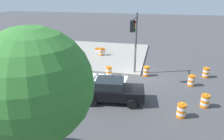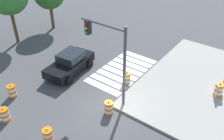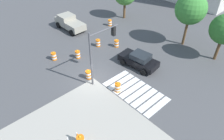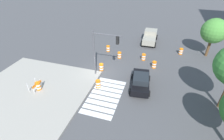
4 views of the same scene
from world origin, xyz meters
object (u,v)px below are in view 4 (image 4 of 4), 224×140
Objects in this scene: sports_car at (140,81)px; construction_barricade at (36,85)px; traffic_barrel_near_corner at (119,55)px; traffic_barrel_crosswalk_end at (154,65)px; traffic_barrel_median_near at (98,84)px; traffic_barrel_on_sidewalk at (38,86)px; street_tree_streetside_near at (214,31)px; traffic_barrel_opposite_curb at (108,49)px; traffic_barrel_median_far at (144,57)px; traffic_barrel_far_curb at (101,67)px; traffic_light_pole at (104,47)px; traffic_barrel_lane_center at (181,51)px; pickup_truck at (150,36)px.

construction_barricade is (3.87, -10.51, -0.09)m from sports_car.
sports_car reaches higher than traffic_barrel_near_corner.
traffic_barrel_median_near is (5.96, -5.47, 0.00)m from traffic_barrel_crosswalk_end.
street_tree_streetside_near is (-13.98, 18.39, 3.18)m from traffic_barrel_on_sidewalk.
traffic_barrel_crosswalk_end is 1.00× the size of traffic_barrel_median_near.
construction_barricade reaches higher than traffic_barrel_median_near.
sports_car is at bearing 40.11° from traffic_barrel_opposite_curb.
traffic_barrel_near_corner is 1.00× the size of traffic_barrel_median_far.
traffic_light_pole is at bearing 35.55° from traffic_barrel_far_curb.
traffic_barrel_opposite_curb is at bearing 158.74° from construction_barricade.
traffic_barrel_median_near is at bearing 14.54° from traffic_barrel_far_curb.
traffic_light_pole reaches higher than traffic_barrel_on_sidewalk.
traffic_barrel_median_near is 14.17m from traffic_barrel_lane_center.
traffic_barrel_lane_center is (-5.06, 3.43, 0.00)m from traffic_barrel_crosswalk_end.
construction_barricade is 0.24× the size of street_tree_streetside_near.
traffic_light_pole is at bearing -101.22° from sports_car.
traffic_barrel_far_curb is 12.42m from traffic_barrel_lane_center.
construction_barricade is (2.52, -6.09, 0.27)m from traffic_barrel_median_near.
traffic_barrel_median_far is (-7.61, 3.86, 0.00)m from traffic_barrel_median_near.
traffic_barrel_median_far is 7.50m from traffic_light_pole.
traffic_barrel_on_sidewalk is at bearing -52.75° from street_tree_streetside_near.
sports_car is 4.64m from traffic_barrel_median_near.
traffic_barrel_crosswalk_end and traffic_barrel_far_curb have the same top height.
traffic_barrel_on_sidewalk is at bearing -69.99° from sports_car.
street_tree_streetside_near reaches higher than traffic_barrel_near_corner.
traffic_barrel_crosswalk_end is at bearing 126.32° from traffic_barrel_on_sidewalk.
street_tree_streetside_near is at bearing 101.57° from traffic_barrel_opposite_curb.
traffic_barrel_near_corner is 11.50m from traffic_barrel_on_sidewalk.
street_tree_streetside_near is at bearing 128.72° from traffic_barrel_crosswalk_end.
traffic_barrel_opposite_curb is 7.48m from traffic_light_pole.
traffic_barrel_on_sidewalk reaches higher than construction_barricade.
traffic_barrel_crosswalk_end is 7.70m from traffic_barrel_opposite_curb.
traffic_barrel_crosswalk_end is 14.13m from traffic_barrel_on_sidewalk.
sports_car is 12.85m from pickup_truck.
traffic_barrel_crosswalk_end is 1.00× the size of traffic_barrel_median_far.
traffic_barrel_far_curb is at bearing -165.46° from traffic_barrel_median_near.
traffic_barrel_far_curb is at bearing 138.83° from traffic_barrel_on_sidewalk.
pickup_truck is 5.91m from traffic_barrel_lane_center.
construction_barricade reaches higher than traffic_barrel_crosswalk_end.
traffic_barrel_on_sidewalk is at bearing -67.78° from traffic_barrel_median_near.
traffic_barrel_on_sidewalk is at bearing 120.59° from construction_barricade.
traffic_barrel_near_corner is 3.42m from traffic_barrel_median_far.
traffic_barrel_far_curb is at bearing -48.02° from traffic_barrel_median_far.
sports_car is 7.02m from traffic_barrel_near_corner.
traffic_barrel_crosswalk_end is at bearing 76.64° from traffic_barrel_near_corner.
traffic_barrel_lane_center is at bearing 134.34° from traffic_light_pole.
pickup_truck is at bearing -107.06° from street_tree_streetside_near.
traffic_barrel_median_far and traffic_barrel_far_curb have the same top height.
traffic_light_pole is at bearing 128.37° from construction_barricade.
construction_barricade is at bearing -51.63° from traffic_light_pole.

